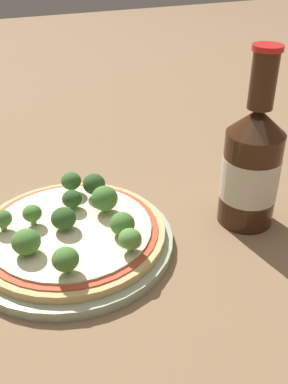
{
  "coord_description": "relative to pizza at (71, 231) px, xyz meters",
  "views": [
    {
      "loc": [
        -0.11,
        -0.43,
        0.34
      ],
      "look_at": [
        0.08,
        -0.01,
        0.06
      ],
      "focal_mm": 42.0,
      "sensor_mm": 36.0,
      "label": 1
    }
  ],
  "objects": [
    {
      "name": "plate",
      "position": [
        -0.0,
        -0.0,
        -0.01
      ],
      "size": [
        0.25,
        0.25,
        0.01
      ],
      "color": "#A3B293",
      "rests_on": "ground_plane"
    },
    {
      "name": "ground_plane",
      "position": [
        0.01,
        -0.0,
        -0.02
      ],
      "size": [
        3.0,
        3.0,
        0.0
      ],
      "primitive_type": "plane",
      "color": "#846647"
    },
    {
      "name": "pizza",
      "position": [
        0.0,
        0.0,
        0.0
      ],
      "size": [
        0.22,
        0.22,
        0.01
      ],
      "color": "tan",
      "rests_on": "plate"
    },
    {
      "name": "broccoli_floret_4",
      "position": [
        -0.06,
        -0.03,
        0.02
      ],
      "size": [
        0.03,
        0.03,
        0.03
      ],
      "color": "#7A9E5B",
      "rests_on": "pizza"
    },
    {
      "name": "broccoli_floret_2",
      "position": [
        -0.01,
        -0.01,
        0.02
      ],
      "size": [
        0.03,
        0.03,
        0.03
      ],
      "color": "#7A9E5B",
      "rests_on": "pizza"
    },
    {
      "name": "broccoli_floret_9",
      "position": [
        -0.04,
        0.02,
        0.02
      ],
      "size": [
        0.02,
        0.02,
        0.03
      ],
      "color": "#7A9E5B",
      "rests_on": "pizza"
    },
    {
      "name": "broccoli_floret_6",
      "position": [
        0.02,
        0.04,
        0.02
      ],
      "size": [
        0.02,
        0.02,
        0.03
      ],
      "color": "#7A9E5B",
      "rests_on": "pizza"
    },
    {
      "name": "beer_bottle",
      "position": [
        0.22,
        -0.04,
        0.06
      ],
      "size": [
        0.07,
        0.07,
        0.22
      ],
      "color": "#381E0F",
      "rests_on": "ground_plane"
    },
    {
      "name": "broccoli_floret_3",
      "position": [
        0.05,
        -0.04,
        0.02
      ],
      "size": [
        0.03,
        0.03,
        0.03
      ],
      "color": "#7A9E5B",
      "rests_on": "pizza"
    },
    {
      "name": "broccoli_floret_5",
      "position": [
        -0.07,
        0.02,
        0.02
      ],
      "size": [
        0.02,
        0.02,
        0.03
      ],
      "color": "#7A9E5B",
      "rests_on": "pizza"
    },
    {
      "name": "broccoli_floret_10",
      "position": [
        -0.03,
        -0.08,
        0.02
      ],
      "size": [
        0.03,
        0.03,
        0.03
      ],
      "color": "#7A9E5B",
      "rests_on": "pizza"
    },
    {
      "name": "broccoli_floret_0",
      "position": [
        0.05,
        0.01,
        0.03
      ],
      "size": [
        0.03,
        0.03,
        0.03
      ],
      "color": "#7A9E5B",
      "rests_on": "pizza"
    },
    {
      "name": "broccoli_floret_7",
      "position": [
        0.05,
        0.05,
        0.03
      ],
      "size": [
        0.03,
        0.03,
        0.03
      ],
      "color": "#7A9E5B",
      "rests_on": "pizza"
    },
    {
      "name": "broccoli_floret_1",
      "position": [
        0.02,
        0.07,
        0.02
      ],
      "size": [
        0.03,
        0.03,
        0.03
      ],
      "color": "#7A9E5B",
      "rests_on": "pizza"
    },
    {
      "name": "broccoli_floret_8",
      "position": [
        0.05,
        -0.07,
        0.02
      ],
      "size": [
        0.03,
        0.03,
        0.03
      ],
      "color": "#7A9E5B",
      "rests_on": "pizza"
    }
  ]
}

